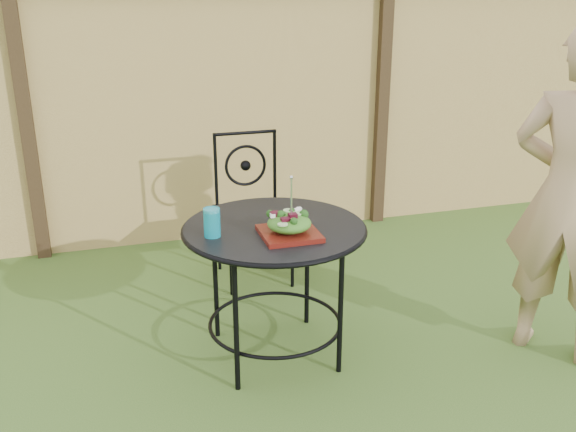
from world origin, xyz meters
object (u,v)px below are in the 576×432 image
object	(u,v)px
patio_table	(274,252)
diner	(573,197)
patio_chair	(252,204)
salad_plate	(289,233)

from	to	relation	value
patio_table	diner	world-z (taller)	diner
patio_chair	salad_plate	bearing A→B (deg)	-94.34
patio_table	patio_chair	bearing A→B (deg)	83.10
diner	salad_plate	bearing A→B (deg)	41.56
patio_chair	salad_plate	world-z (taller)	patio_chair
salad_plate	patio_table	bearing A→B (deg)	102.75
diner	salad_plate	size ratio (longest dim) A/B	6.39
patio_chair	salad_plate	distance (m)	1.16
patio_table	diner	size ratio (longest dim) A/B	0.54
patio_chair	diner	distance (m)	1.93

